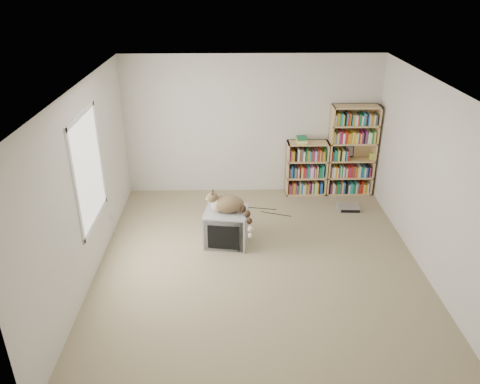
{
  "coord_description": "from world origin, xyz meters",
  "views": [
    {
      "loc": [
        -0.39,
        -5.45,
        3.77
      ],
      "look_at": [
        -0.24,
        1.0,
        0.67
      ],
      "focal_mm": 35.0,
      "sensor_mm": 36.0,
      "label": 1
    }
  ],
  "objects_px": {
    "crt_tv": "(226,227)",
    "dvd_player": "(348,208)",
    "bookcase_short": "(306,169)",
    "bookcase_tall": "(351,152)",
    "cat": "(231,207)"
  },
  "relations": [
    {
      "from": "bookcase_short",
      "to": "dvd_player",
      "type": "xyz_separation_m",
      "value": [
        0.65,
        -0.71,
        -0.42
      ]
    },
    {
      "from": "crt_tv",
      "to": "bookcase_tall",
      "type": "relative_size",
      "value": 0.42
    },
    {
      "from": "bookcase_tall",
      "to": "cat",
      "type": "bearing_deg",
      "value": -140.6
    },
    {
      "from": "cat",
      "to": "bookcase_tall",
      "type": "height_order",
      "value": "bookcase_tall"
    },
    {
      "from": "bookcase_short",
      "to": "dvd_player",
      "type": "distance_m",
      "value": 1.05
    },
    {
      "from": "bookcase_short",
      "to": "bookcase_tall",
      "type": "bearing_deg",
      "value": 0.02
    },
    {
      "from": "crt_tv",
      "to": "bookcase_short",
      "type": "xyz_separation_m",
      "value": [
        1.45,
        1.72,
        0.2
      ]
    },
    {
      "from": "crt_tv",
      "to": "cat",
      "type": "xyz_separation_m",
      "value": [
        0.08,
        -0.06,
        0.37
      ]
    },
    {
      "from": "crt_tv",
      "to": "bookcase_short",
      "type": "relative_size",
      "value": 0.7
    },
    {
      "from": "crt_tv",
      "to": "dvd_player",
      "type": "xyz_separation_m",
      "value": [
        2.1,
        1.01,
        -0.23
      ]
    },
    {
      "from": "bookcase_tall",
      "to": "bookcase_short",
      "type": "bearing_deg",
      "value": -179.98
    },
    {
      "from": "cat",
      "to": "bookcase_tall",
      "type": "xyz_separation_m",
      "value": [
        2.17,
        1.78,
        0.15
      ]
    },
    {
      "from": "bookcase_short",
      "to": "cat",
      "type": "bearing_deg",
      "value": -127.67
    },
    {
      "from": "cat",
      "to": "bookcase_tall",
      "type": "distance_m",
      "value": 2.81
    },
    {
      "from": "bookcase_tall",
      "to": "dvd_player",
      "type": "relative_size",
      "value": 4.37
    }
  ]
}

